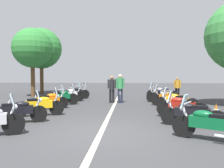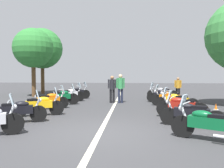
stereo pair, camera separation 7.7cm
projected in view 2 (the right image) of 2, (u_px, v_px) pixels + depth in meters
ground_plane at (100, 133)px, 6.56m from camera, size 80.00×80.00×0.00m
lane_centre_stripe at (113, 108)px, 11.55m from camera, size 22.51×0.16×0.01m
motorcycle_left_row_1 at (17, 111)px, 7.88m from camera, size 1.04×2.00×1.19m
motorcycle_left_row_2 at (40, 105)px, 9.30m from camera, size 0.99×1.98×1.20m
motorcycle_left_row_3 at (49, 100)px, 11.07m from camera, size 1.26×1.79×1.19m
motorcycle_left_row_4 at (62, 97)px, 12.66m from camera, size 0.96×1.96×1.22m
motorcycle_left_row_5 at (69, 94)px, 14.10m from camera, size 1.29×1.84×1.22m
motorcycle_left_row_6 at (76, 93)px, 15.69m from camera, size 1.18×1.91×1.22m
motorcycle_right_row_0 at (208, 124)px, 5.75m from camera, size 1.13×1.80×1.20m
motorcycle_right_row_1 at (191, 113)px, 7.34m from camera, size 0.98×2.01×1.19m
motorcycle_right_row_2 at (181, 106)px, 8.78m from camera, size 0.99×1.93×1.23m
motorcycle_right_row_3 at (177, 102)px, 10.47m from camera, size 1.19×1.88×1.01m
motorcycle_right_row_4 at (169, 98)px, 12.10m from camera, size 1.03×1.96×1.21m
motorcycle_right_row_5 at (162, 95)px, 13.68m from camera, size 0.99×1.96×1.20m
motorcycle_right_row_6 at (162, 93)px, 15.37m from camera, size 0.96×2.08×1.22m
traffic_cone_0 at (216, 111)px, 8.68m from camera, size 0.36×0.36×0.61m
bystander_0 at (178, 86)px, 15.89m from camera, size 0.35×0.45×1.55m
bystander_1 at (120, 86)px, 13.51m from camera, size 0.32×0.51×1.77m
bystander_2 at (112, 87)px, 13.60m from camera, size 0.32×0.53×1.68m
roadside_tree_0 at (42, 49)px, 20.11m from camera, size 3.66×3.66×5.96m
roadside_tree_1 at (33, 48)px, 17.26m from camera, size 3.10×3.10×5.39m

